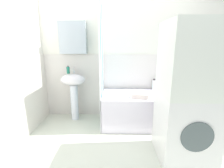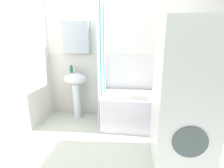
# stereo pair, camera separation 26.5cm
# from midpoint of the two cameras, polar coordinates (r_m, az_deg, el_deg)

# --- Properties ---
(ground_plane) EXTENTS (4.80, 5.60, 0.04)m
(ground_plane) POSITION_cam_midpoint_polar(r_m,az_deg,el_deg) (2.28, 2.72, -24.40)
(ground_plane) COLOR silver
(wall_back_tiled) EXTENTS (3.60, 0.18, 2.40)m
(wall_back_tiled) POSITION_cam_midpoint_polar(r_m,az_deg,el_deg) (3.06, 1.29, 9.27)
(wall_back_tiled) COLOR white
(wall_back_tiled) RESTS_ON ground_plane
(wall_left_tiled) EXTENTS (0.07, 1.81, 2.40)m
(wall_left_tiled) POSITION_cam_midpoint_polar(r_m,az_deg,el_deg) (2.62, -34.10, 5.55)
(wall_left_tiled) COLOR white
(wall_left_tiled) RESTS_ON ground_plane
(sink) EXTENTS (0.44, 0.34, 0.86)m
(sink) POSITION_cam_midpoint_polar(r_m,az_deg,el_deg) (3.05, -15.83, -0.96)
(sink) COLOR white
(sink) RESTS_ON ground_plane
(faucet) EXTENTS (0.03, 0.12, 0.12)m
(faucet) POSITION_cam_midpoint_polar(r_m,az_deg,el_deg) (3.07, -15.75, 4.72)
(faucet) COLOR silver
(faucet) RESTS_ON sink
(soap_dispenser) EXTENTS (0.06, 0.06, 0.15)m
(soap_dispenser) POSITION_cam_midpoint_polar(r_m,az_deg,el_deg) (3.08, -17.59, 4.68)
(soap_dispenser) COLOR #1E735B
(soap_dispenser) RESTS_ON sink
(bathtub) EXTENTS (1.42, 0.70, 0.55)m
(bathtub) POSITION_cam_midpoint_polar(r_m,az_deg,el_deg) (2.90, 8.37, -8.78)
(bathtub) COLOR white
(bathtub) RESTS_ON ground_plane
(shower_curtain) EXTENTS (0.01, 0.70, 2.00)m
(shower_curtain) POSITION_cam_midpoint_polar(r_m,az_deg,el_deg) (2.70, -6.56, 5.55)
(shower_curtain) COLOR white
(shower_curtain) RESTS_ON ground_plane
(conditioner_bottle) EXTENTS (0.04, 0.04, 0.20)m
(conditioner_bottle) POSITION_cam_midpoint_polar(r_m,az_deg,el_deg) (3.16, 19.06, -0.43)
(conditioner_bottle) COLOR #C94D6D
(conditioner_bottle) RESTS_ON bathtub
(shampoo_bottle) EXTENTS (0.06, 0.06, 0.23)m
(shampoo_bottle) POSITION_cam_midpoint_polar(r_m,az_deg,el_deg) (3.14, 16.97, 0.03)
(shampoo_bottle) COLOR #2E4AA2
(shampoo_bottle) RESTS_ON bathtub
(body_wash_bottle) EXTENTS (0.05, 0.05, 0.16)m
(body_wash_bottle) POSITION_cam_midpoint_polar(r_m,az_deg,el_deg) (3.10, 15.03, -0.76)
(body_wash_bottle) COLOR #1C7F57
(body_wash_bottle) RESTS_ON bathtub
(lotion_bottle) EXTENTS (0.06, 0.06, 0.21)m
(lotion_bottle) POSITION_cam_midpoint_polar(r_m,az_deg,el_deg) (3.08, 12.16, -0.22)
(lotion_bottle) COLOR white
(lotion_bottle) RESTS_ON bathtub
(towel_folded) EXTENTS (0.29, 0.26, 0.07)m
(towel_folded) POSITION_cam_midpoint_polar(r_m,az_deg,el_deg) (2.62, 7.07, -3.94)
(towel_folded) COLOR silver
(towel_folded) RESTS_ON bathtub
(washer_dryer_stack) EXTENTS (0.63, 0.63, 1.64)m
(washer_dryer_stack) POSITION_cam_midpoint_polar(r_m,az_deg,el_deg) (2.04, 21.93, -3.41)
(washer_dryer_stack) COLOR silver
(washer_dryer_stack) RESTS_ON ground_plane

